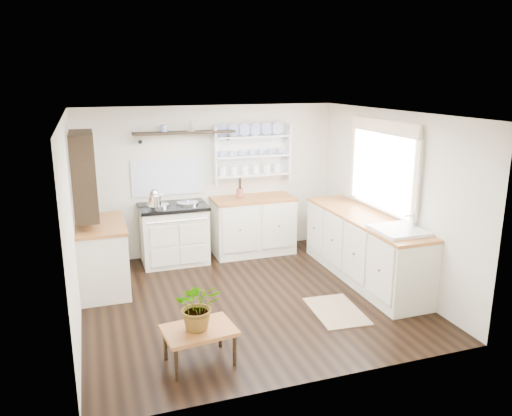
% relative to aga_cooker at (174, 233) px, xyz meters
% --- Properties ---
extents(floor, '(4.00, 3.80, 0.01)m').
position_rel_aga_cooker_xyz_m(floor, '(0.65, -1.57, -0.45)').
color(floor, black).
rests_on(floor, ground).
extents(wall_back, '(4.00, 0.02, 2.30)m').
position_rel_aga_cooker_xyz_m(wall_back, '(0.65, 0.33, 0.70)').
color(wall_back, silver).
rests_on(wall_back, ground).
extents(wall_right, '(0.02, 3.80, 2.30)m').
position_rel_aga_cooker_xyz_m(wall_right, '(2.65, -1.57, 0.70)').
color(wall_right, silver).
rests_on(wall_right, ground).
extents(wall_left, '(0.02, 3.80, 2.30)m').
position_rel_aga_cooker_xyz_m(wall_left, '(-1.35, -1.57, 0.70)').
color(wall_left, silver).
rests_on(wall_left, ground).
extents(ceiling, '(4.00, 3.80, 0.01)m').
position_rel_aga_cooker_xyz_m(ceiling, '(0.65, -1.57, 1.85)').
color(ceiling, white).
rests_on(ceiling, wall_back).
extents(window, '(0.08, 1.55, 1.22)m').
position_rel_aga_cooker_xyz_m(window, '(2.60, -1.42, 1.11)').
color(window, white).
rests_on(window, wall_right).
extents(aga_cooker, '(0.99, 0.69, 0.92)m').
position_rel_aga_cooker_xyz_m(aga_cooker, '(0.00, 0.00, 0.00)').
color(aga_cooker, silver).
rests_on(aga_cooker, floor).
extents(back_cabinets, '(1.27, 0.63, 0.90)m').
position_rel_aga_cooker_xyz_m(back_cabinets, '(1.25, 0.03, 0.01)').
color(back_cabinets, white).
rests_on(back_cabinets, floor).
extents(right_cabinets, '(0.62, 2.43, 0.90)m').
position_rel_aga_cooker_xyz_m(right_cabinets, '(2.35, -1.47, 0.01)').
color(right_cabinets, white).
rests_on(right_cabinets, floor).
extents(belfast_sink, '(0.55, 0.60, 0.45)m').
position_rel_aga_cooker_xyz_m(belfast_sink, '(2.35, -2.22, 0.35)').
color(belfast_sink, white).
rests_on(belfast_sink, right_cabinets).
extents(left_cabinets, '(0.62, 1.13, 0.90)m').
position_rel_aga_cooker_xyz_m(left_cabinets, '(-1.05, -0.67, 0.01)').
color(left_cabinets, white).
rests_on(left_cabinets, floor).
extents(plate_rack, '(1.20, 0.22, 0.90)m').
position_rel_aga_cooker_xyz_m(plate_rack, '(1.30, 0.29, 1.10)').
color(plate_rack, white).
rests_on(plate_rack, wall_back).
extents(high_shelf, '(1.50, 0.29, 0.16)m').
position_rel_aga_cooker_xyz_m(high_shelf, '(0.25, 0.21, 1.46)').
color(high_shelf, black).
rests_on(high_shelf, wall_back).
extents(left_shelving, '(0.28, 0.80, 1.05)m').
position_rel_aga_cooker_xyz_m(left_shelving, '(-1.19, -0.67, 1.10)').
color(left_shelving, black).
rests_on(left_shelving, wall_left).
extents(kettle, '(0.20, 0.20, 0.24)m').
position_rel_aga_cooker_xyz_m(kettle, '(-0.28, -0.12, 0.60)').
color(kettle, silver).
rests_on(kettle, aga_cooker).
extents(utensil_crock, '(0.11, 0.11, 0.12)m').
position_rel_aga_cooker_xyz_m(utensil_crock, '(1.06, 0.11, 0.52)').
color(utensil_crock, '#9E533A').
rests_on(utensil_crock, back_cabinets).
extents(center_table, '(0.73, 0.56, 0.37)m').
position_rel_aga_cooker_xyz_m(center_table, '(-0.25, -2.82, -0.13)').
color(center_table, brown).
rests_on(center_table, floor).
extents(potted_plant, '(0.49, 0.44, 0.49)m').
position_rel_aga_cooker_xyz_m(potted_plant, '(-0.25, -2.82, 0.16)').
color(potted_plant, '#3F7233').
rests_on(potted_plant, center_table).
extents(floor_rug, '(0.61, 0.89, 0.02)m').
position_rel_aga_cooker_xyz_m(floor_rug, '(1.53, -2.27, -0.44)').
color(floor_rug, '#80644A').
rests_on(floor_rug, floor).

